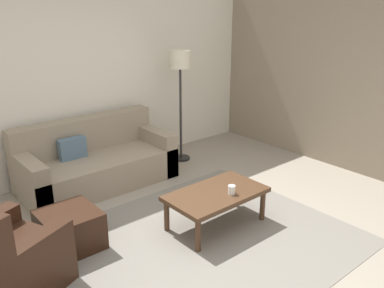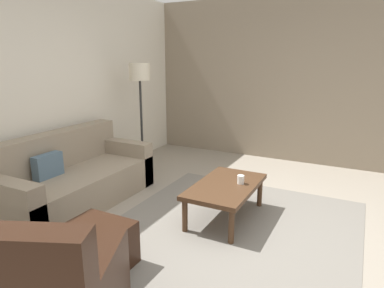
% 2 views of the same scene
% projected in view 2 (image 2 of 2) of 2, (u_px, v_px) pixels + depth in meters
% --- Properties ---
extents(ground_plane, '(8.00, 8.00, 0.00)m').
position_uv_depth(ground_plane, '(228.00, 235.00, 3.54)').
color(ground_plane, gray).
extents(rear_partition, '(6.00, 0.12, 2.80)m').
position_uv_depth(rear_partition, '(41.00, 89.00, 4.34)').
color(rear_partition, silver).
rests_on(rear_partition, ground_plane).
extents(stone_feature_panel, '(0.12, 5.20, 2.80)m').
position_uv_depth(stone_feature_panel, '(295.00, 81.00, 5.77)').
color(stone_feature_panel, gray).
rests_on(stone_feature_panel, ground_plane).
extents(area_rug, '(3.02, 2.54, 0.01)m').
position_uv_depth(area_rug, '(228.00, 234.00, 3.54)').
color(area_rug, slate).
rests_on(area_rug, ground_plane).
extents(couch_main, '(2.04, 0.94, 0.88)m').
position_uv_depth(couch_main, '(70.00, 180.00, 4.26)').
color(couch_main, gray).
rests_on(couch_main, ground_plane).
extents(ottoman, '(0.56, 0.56, 0.40)m').
position_uv_depth(ottoman, '(94.00, 249.00, 2.91)').
color(ottoman, black).
rests_on(ottoman, ground_plane).
extents(coffee_table, '(1.10, 0.64, 0.41)m').
position_uv_depth(coffee_table, '(226.00, 188.00, 3.82)').
color(coffee_table, '#472D1C').
rests_on(coffee_table, ground_plane).
extents(cup, '(0.08, 0.08, 0.10)m').
position_uv_depth(cup, '(241.00, 179.00, 3.82)').
color(cup, white).
rests_on(cup, coffee_table).
extents(lamp_standing, '(0.32, 0.32, 1.71)m').
position_uv_depth(lamp_standing, '(140.00, 83.00, 5.22)').
color(lamp_standing, black).
rests_on(lamp_standing, ground_plane).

